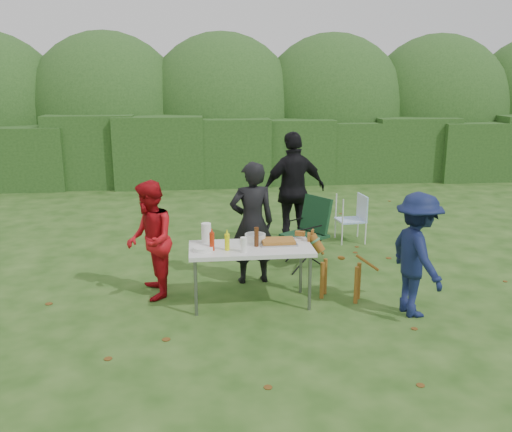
{
  "coord_description": "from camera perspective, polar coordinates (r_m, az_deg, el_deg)",
  "views": [
    {
      "loc": [
        -0.82,
        -6.16,
        2.75
      ],
      "look_at": [
        -0.05,
        0.57,
        1.0
      ],
      "focal_mm": 38.0,
      "sensor_mm": 36.0,
      "label": 1
    }
  ],
  "objects": [
    {
      "name": "person_red_jacket",
      "position": [
        6.93,
        -11.1,
        -2.52
      ],
      "size": [
        0.67,
        0.81,
        1.51
      ],
      "primitive_type": "imported",
      "rotation": [
        0.0,
        0.0,
        -1.42
      ],
      "color": "#AE0D15",
      "rests_on": "ground"
    },
    {
      "name": "person_cook",
      "position": [
        7.29,
        -0.41,
        -0.73
      ],
      "size": [
        0.65,
        0.47,
        1.67
      ],
      "primitive_type": "imported",
      "rotation": [
        0.0,
        0.0,
        3.26
      ],
      "color": "black",
      "rests_on": "ground"
    },
    {
      "name": "folding_table",
      "position": [
        6.61,
        -0.54,
        -3.69
      ],
      "size": [
        1.5,
        0.7,
        0.74
      ],
      "color": "silver",
      "rests_on": "ground"
    },
    {
      "name": "food_tray",
      "position": [
        6.71,
        2.35,
        -2.86
      ],
      "size": [
        0.45,
        0.3,
        0.02
      ],
      "primitive_type": "cube",
      "color": "#B7B7BA",
      "rests_on": "folding_table"
    },
    {
      "name": "lawn_chair",
      "position": [
        9.37,
        9.93,
        -0.22
      ],
      "size": [
        0.52,
        0.52,
        0.81
      ],
      "primitive_type": null,
      "rotation": [
        0.0,
        0.0,
        3.24
      ],
      "color": "#5A95E2",
      "rests_on": "ground"
    },
    {
      "name": "pasta_bowl",
      "position": [
        6.77,
        -0.08,
        -2.32
      ],
      "size": [
        0.26,
        0.26,
        0.1
      ],
      "primitive_type": "cylinder",
      "color": "silver",
      "rests_on": "folding_table"
    },
    {
      "name": "child",
      "position": [
        6.58,
        16.57,
        -3.93
      ],
      "size": [
        0.66,
        1.01,
        1.47
      ],
      "primitive_type": "imported",
      "rotation": [
        0.0,
        0.0,
        1.69
      ],
      "color": "#101941",
      "rests_on": "ground"
    },
    {
      "name": "ketchup_bottle",
      "position": [
        6.44,
        -4.66,
        -2.69
      ],
      "size": [
        0.06,
        0.06,
        0.22
      ],
      "primitive_type": "cylinder",
      "color": "#B9280C",
      "rests_on": "folding_table"
    },
    {
      "name": "ground",
      "position": [
        6.79,
        1.0,
        -9.39
      ],
      "size": [
        80.0,
        80.0,
        0.0
      ],
      "primitive_type": "plane",
      "color": "#1E4211"
    },
    {
      "name": "focaccia_bread",
      "position": [
        6.7,
        2.35,
        -2.63
      ],
      "size": [
        0.4,
        0.26,
        0.04
      ],
      "primitive_type": "cube",
      "color": "#A56725",
      "rests_on": "food_tray"
    },
    {
      "name": "mustard_bottle",
      "position": [
        6.44,
        -3.06,
        -2.76
      ],
      "size": [
        0.06,
        0.06,
        0.2
      ],
      "primitive_type": "cylinder",
      "color": "#E2E70D",
      "rests_on": "folding_table"
    },
    {
      "name": "shrub_backdrop",
      "position": [
        15.82,
        -3.57,
        10.28
      ],
      "size": [
        20.0,
        2.6,
        3.2
      ],
      "primitive_type": "ellipsoid",
      "color": "#3D6628",
      "rests_on": "ground"
    },
    {
      "name": "cup_stack",
      "position": [
        6.37,
        -1.29,
        -3.05
      ],
      "size": [
        0.08,
        0.08,
        0.18
      ],
      "primitive_type": "cylinder",
      "color": "white",
      "rests_on": "folding_table"
    },
    {
      "name": "paper_towel_roll",
      "position": [
        6.7,
        -5.25,
        -1.85
      ],
      "size": [
        0.12,
        0.12,
        0.26
      ],
      "primitive_type": "cylinder",
      "color": "white",
      "rests_on": "folding_table"
    },
    {
      "name": "dog",
      "position": [
        6.92,
        8.92,
        -5.4
      ],
      "size": [
        0.93,
        0.71,
        0.83
      ],
      "primitive_type": null,
      "rotation": [
        0.0,
        0.0,
        2.66
      ],
      "color": "brown",
      "rests_on": "ground"
    },
    {
      "name": "person_black_puffy",
      "position": [
        8.83,
        3.98,
        2.71
      ],
      "size": [
        1.2,
        0.76,
        1.9
      ],
      "primitive_type": "imported",
      "rotation": [
        0.0,
        0.0,
        3.42
      ],
      "color": "black",
      "rests_on": "ground"
    },
    {
      "name": "beer_bottle",
      "position": [
        6.57,
        0.05,
        -2.21
      ],
      "size": [
        0.06,
        0.06,
        0.24
      ],
      "primitive_type": "cylinder",
      "color": "#47230F",
      "rests_on": "folding_table"
    },
    {
      "name": "hedge_row",
      "position": [
        14.31,
        -3.18,
        6.83
      ],
      "size": [
        22.0,
        1.4,
        1.7
      ],
      "primitive_type": "cube",
      "color": "#23471C",
      "rests_on": "ground"
    },
    {
      "name": "plate_stack",
      "position": [
        6.46,
        -5.61,
        -3.45
      ],
      "size": [
        0.24,
        0.24,
        0.05
      ],
      "primitive_type": "cylinder",
      "color": "white",
      "rests_on": "folding_table"
    },
    {
      "name": "camping_chair",
      "position": [
        8.08,
        5.12,
        -1.65
      ],
      "size": [
        0.88,
        0.88,
        1.02
      ],
      "primitive_type": null,
      "rotation": [
        0.0,
        0.0,
        3.71
      ],
      "color": "#153B21",
      "rests_on": "ground"
    }
  ]
}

